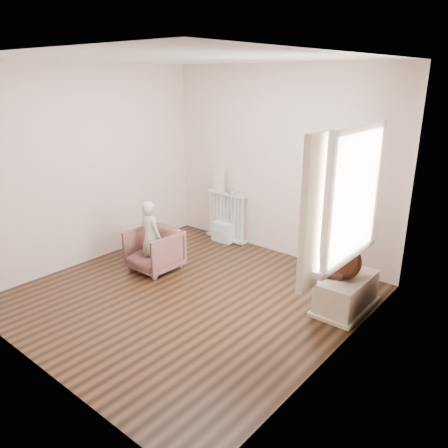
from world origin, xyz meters
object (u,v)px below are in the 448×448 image
Objects in this scene: child at (151,236)px; toy_bench at (346,291)px; radiator at (226,216)px; teddy_bear at (347,251)px; toy_vanity at (225,224)px; armchair at (154,250)px; plush_cat at (352,234)px.

toy_bench is at bearing -162.97° from child.
teddy_bear is at bearing -18.76° from radiator.
child is at bearing -91.04° from radiator.
toy_vanity is 0.58× the size of child.
child is 2.50m from toy_bench.
armchair is 2.08× the size of plush_cat.
child is 2.45m from teddy_bear.
plush_cat reaches higher than toy_bench.
toy_bench is (2.38, 0.67, -0.08)m from armchair.
toy_vanity is at bearing 139.64° from teddy_bear.
radiator is 2.48m from toy_bench.
toy_vanity is at bearing -100.73° from radiator.
child is 1.18× the size of toy_bench.
radiator is 0.82× the size of child.
radiator is 2.80m from plush_cat.
armchair is 0.22m from child.
child is 3.19× the size of plush_cat.
toy_vanity is 1.42m from armchair.
teddy_bear is at bearing 16.05° from armchair.
radiator is at bearing 138.92° from teddy_bear.
teddy_bear is (2.34, 0.66, 0.39)m from armchair.
toy_vanity is at bearing 162.37° from toy_bench.
radiator is at bearing -90.84° from child.
plush_cat is (2.52, 0.38, 0.51)m from child.
child is (-0.03, -1.50, 0.10)m from radiator.
armchair is at bearing -90.87° from toy_vanity.
armchair is 1.09× the size of teddy_bear.
teddy_bear reaches higher than radiator.
radiator is at bearing 178.62° from plush_cat.
radiator is 1.50m from child.
armchair is 2.46m from teddy_bear.
toy_vanity is 1.85× the size of plush_cat.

